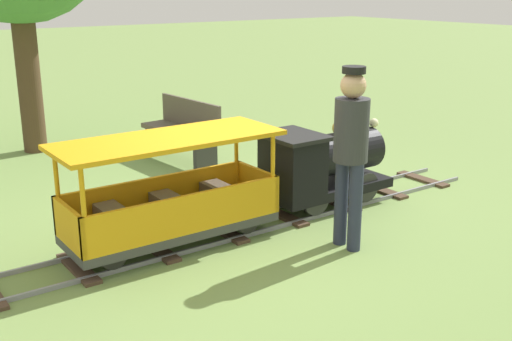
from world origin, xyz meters
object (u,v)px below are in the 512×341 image
Objects in this scene: passenger_car at (171,201)px; park_bench at (183,131)px; locomotive at (322,163)px; conductor_person at (351,144)px.

park_bench is (-2.43, 1.46, -0.01)m from passenger_car.
passenger_car is at bearing -31.10° from park_bench.
locomotive is 1.15m from conductor_person.
conductor_person is at bearing -3.33° from park_bench.
conductor_person is 1.22× the size of park_bench.
passenger_car is 1.66m from conductor_person.
conductor_person is 3.40m from park_bench.
passenger_car is at bearing -126.14° from conductor_person.
locomotive is 1.09× the size of park_bench.
conductor_person reaches higher than park_bench.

